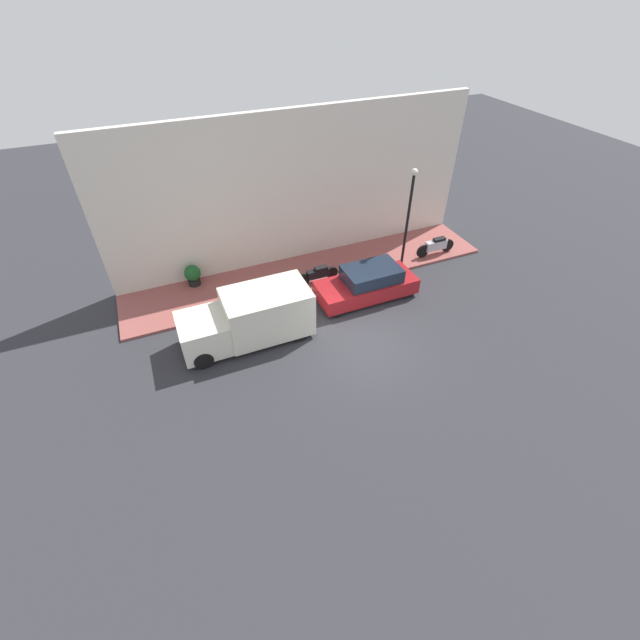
# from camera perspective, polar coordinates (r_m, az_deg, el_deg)

# --- Properties ---
(ground_plane) EXTENTS (60.00, 60.00, 0.00)m
(ground_plane) POSITION_cam_1_polar(r_m,az_deg,el_deg) (16.15, 5.63, -3.27)
(ground_plane) COLOR #2D2D33
(sidewalk) EXTENTS (3.00, 16.65, 0.11)m
(sidewalk) POSITION_cam_1_polar(r_m,az_deg,el_deg) (19.76, -1.27, 6.35)
(sidewalk) COLOR #934C47
(sidewalk) RESTS_ON ground_plane
(building_facade) EXTENTS (0.30, 16.65, 6.70)m
(building_facade) POSITION_cam_1_polar(r_m,az_deg,el_deg) (19.55, -3.32, 16.89)
(building_facade) COLOR silver
(building_facade) RESTS_ON ground_plane
(parked_car) EXTENTS (1.71, 4.22, 1.40)m
(parked_car) POSITION_cam_1_polar(r_m,az_deg,el_deg) (18.09, 6.34, 4.85)
(parked_car) COLOR maroon
(parked_car) RESTS_ON ground_plane
(delivery_van) EXTENTS (1.91, 4.82, 1.96)m
(delivery_van) POSITION_cam_1_polar(r_m,az_deg,el_deg) (15.91, -9.54, 0.27)
(delivery_van) COLOR silver
(delivery_van) RESTS_ON ground_plane
(motorcycle_black) EXTENTS (0.30, 1.91, 0.72)m
(motorcycle_black) POSITION_cam_1_polar(r_m,az_deg,el_deg) (18.87, -0.22, 6.20)
(motorcycle_black) COLOR black
(motorcycle_black) RESTS_ON sidewalk
(scooter_silver) EXTENTS (0.30, 2.05, 0.84)m
(scooter_silver) POSITION_cam_1_polar(r_m,az_deg,el_deg) (21.51, 15.20, 9.54)
(scooter_silver) COLOR #B7B7BF
(scooter_silver) RESTS_ON sidewalk
(streetlamp) EXTENTS (0.28, 0.28, 4.54)m
(streetlamp) POSITION_cam_1_polar(r_m,az_deg,el_deg) (19.25, 11.79, 14.20)
(streetlamp) COLOR black
(streetlamp) RESTS_ON sidewalk
(potted_plant) EXTENTS (0.70, 0.70, 0.94)m
(potted_plant) POSITION_cam_1_polar(r_m,az_deg,el_deg) (19.42, -16.60, 5.81)
(potted_plant) COLOR black
(potted_plant) RESTS_ON sidewalk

